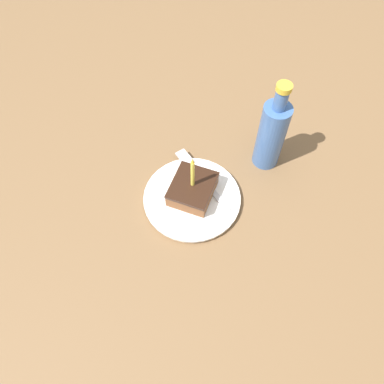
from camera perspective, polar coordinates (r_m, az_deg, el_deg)
The scene contains 5 objects.
ground_plane at distance 0.84m, azimuth 0.77°, elevation -1.76°, with size 2.40×2.40×0.04m.
plate at distance 0.82m, azimuth 0.00°, elevation -0.96°, with size 0.21×0.21×0.02m.
cake_slice at distance 0.80m, azimuth -0.01°, elevation 0.28°, with size 0.09×0.10×0.13m.
fork at distance 0.84m, azimuth 1.12°, elevation 2.57°, with size 0.17×0.13×0.00m.
bottle at distance 0.83m, azimuth 12.03°, elevation 8.67°, with size 0.06×0.06×0.23m.
Camera 1 is at (0.14, -0.40, 0.71)m, focal length 35.00 mm.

